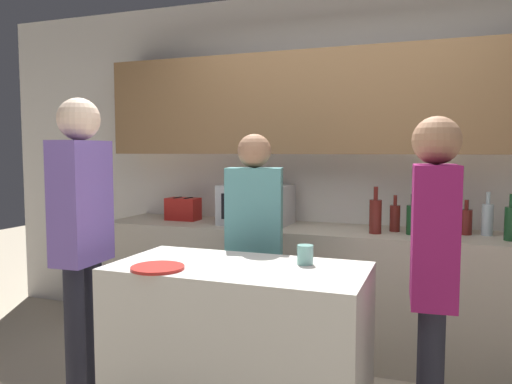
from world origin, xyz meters
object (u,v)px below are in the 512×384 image
(toaster, at_px, (183,209))
(bottle_7, at_px, (511,223))
(cup_0, at_px, (305,255))
(person_right, at_px, (433,264))
(person_center, at_px, (254,239))
(bottle_4, at_px, (449,216))
(plate_on_island, at_px, (158,268))
(microwave, at_px, (256,205))
(bottle_1, at_px, (395,218))
(bottle_6, at_px, (487,219))
(bottle_2, at_px, (412,219))
(person_left, at_px, (82,226))
(bottle_5, at_px, (466,221))
(bottle_3, at_px, (433,215))
(bottle_0, at_px, (375,216))

(toaster, distance_m, bottle_7, 2.38)
(cup_0, relative_size, person_right, 0.06)
(person_center, xyz_separation_m, person_right, (1.05, -0.51, 0.03))
(bottle_4, bearing_deg, toaster, -178.51)
(person_center, bearing_deg, plate_on_island, 62.61)
(microwave, height_order, bottle_1, microwave)
(microwave, distance_m, bottle_7, 1.75)
(bottle_4, distance_m, cup_0, 1.40)
(bottle_6, height_order, cup_0, bottle_6)
(person_right, bearing_deg, cup_0, 79.22)
(bottle_2, bearing_deg, bottle_6, 15.69)
(bottle_6, height_order, bottle_7, bottle_7)
(bottle_4, bearing_deg, plate_on_island, -130.60)
(bottle_6, relative_size, person_left, 0.16)
(bottle_1, height_order, cup_0, bottle_1)
(bottle_4, bearing_deg, microwave, -177.76)
(bottle_5, height_order, bottle_6, bottle_6)
(bottle_4, distance_m, person_center, 1.37)
(bottle_2, distance_m, bottle_6, 0.49)
(bottle_3, relative_size, cup_0, 3.05)
(bottle_3, bearing_deg, bottle_6, -6.41)
(person_center, bearing_deg, bottle_2, -158.38)
(bottle_7, distance_m, person_right, 1.19)
(microwave, xyz_separation_m, bottle_7, (1.74, -0.12, -0.04))
(person_left, bearing_deg, bottle_6, 119.62)
(person_left, bearing_deg, bottle_7, 115.16)
(plate_on_island, distance_m, person_center, 0.82)
(bottle_1, distance_m, person_left, 2.06)
(bottle_5, bearing_deg, person_center, -149.29)
(bottle_7, distance_m, person_left, 2.58)
(bottle_1, relative_size, bottle_7, 0.87)
(bottle_0, xyz_separation_m, bottle_1, (0.12, 0.13, -0.02))
(microwave, distance_m, cup_0, 1.35)
(bottle_1, xyz_separation_m, bottle_3, (0.25, 0.08, 0.02))
(person_right, bearing_deg, bottle_5, -13.03)
(bottle_1, height_order, bottle_7, bottle_7)
(person_left, relative_size, person_center, 1.12)
(microwave, height_order, bottle_4, bottle_4)
(microwave, relative_size, toaster, 2.00)
(bottle_1, bearing_deg, toaster, 179.84)
(bottle_6, distance_m, person_center, 1.57)
(bottle_5, relative_size, person_left, 0.13)
(toaster, bearing_deg, person_right, -32.41)
(bottle_3, bearing_deg, bottle_7, -23.43)
(bottle_2, relative_size, plate_on_island, 1.05)
(bottle_4, distance_m, person_left, 2.37)
(bottle_0, xyz_separation_m, bottle_2, (0.24, 0.05, -0.02))
(toaster, bearing_deg, bottle_5, 0.61)
(plate_on_island, bearing_deg, bottle_1, 56.74)
(person_center, bearing_deg, microwave, -83.62)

